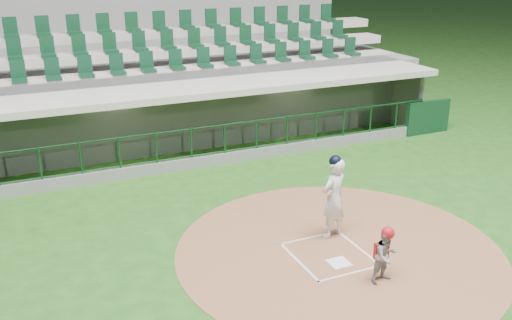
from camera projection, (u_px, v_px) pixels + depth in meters
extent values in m
plane|color=#1F4E16|center=(322.00, 249.00, 12.64)|extent=(120.00, 120.00, 0.00)
cylinder|color=brown|center=(338.00, 250.00, 12.58)|extent=(7.20, 7.20, 0.01)
cube|color=white|center=(339.00, 263.00, 12.03)|extent=(0.43, 0.43, 0.02)
cube|color=white|center=(299.00, 262.00, 12.09)|extent=(0.05, 1.80, 0.01)
cube|color=white|center=(358.00, 248.00, 12.66)|extent=(0.05, 1.80, 0.01)
cube|color=silver|center=(310.00, 238.00, 13.10)|extent=(1.55, 0.05, 0.01)
cube|color=silver|center=(351.00, 273.00, 11.65)|extent=(1.55, 0.05, 0.01)
cube|color=slate|center=(209.00, 164.00, 19.26)|extent=(15.00, 3.00, 0.10)
cube|color=slate|center=(193.00, 112.00, 20.14)|extent=(15.00, 0.20, 2.70)
cube|color=#A6A193|center=(193.00, 106.00, 19.96)|extent=(13.50, 0.04, 0.90)
cube|color=slate|center=(394.00, 101.00, 21.65)|extent=(0.20, 3.00, 2.70)
cube|color=#A8A398|center=(209.00, 82.00, 18.06)|extent=(15.40, 3.50, 0.20)
cube|color=slate|center=(225.00, 159.00, 17.69)|extent=(15.00, 0.15, 0.40)
cube|color=black|center=(224.00, 110.00, 17.14)|extent=(15.00, 0.01, 0.95)
cube|color=brown|center=(199.00, 147.00, 20.06)|extent=(12.75, 0.40, 0.45)
cube|color=white|center=(112.00, 94.00, 17.17)|extent=(1.30, 0.35, 0.04)
cube|color=white|center=(289.00, 77.00, 19.47)|extent=(1.30, 0.35, 0.04)
cube|color=black|center=(428.00, 117.00, 20.48)|extent=(1.80, 0.18, 1.20)
imported|color=#A81812|center=(16.00, 154.00, 17.58)|extent=(1.23, 0.96, 1.67)
imported|color=#A61113|center=(170.00, 137.00, 18.96)|extent=(1.10, 0.64, 1.77)
imported|color=#AA1F12|center=(263.00, 124.00, 20.44)|extent=(0.92, 0.65, 1.78)
imported|color=#9C1010|center=(330.00, 119.00, 21.53)|extent=(1.48, 0.75, 1.52)
cube|color=slate|center=(179.00, 94.00, 21.46)|extent=(17.00, 6.50, 2.50)
cube|color=#A9A298|center=(190.00, 71.00, 19.77)|extent=(16.60, 0.95, 0.30)
cube|color=#A39C93|center=(181.00, 51.00, 20.40)|extent=(16.60, 0.95, 0.30)
cube|color=gray|center=(173.00, 32.00, 21.02)|extent=(16.60, 0.95, 0.30)
cube|color=slate|center=(154.00, 45.00, 23.85)|extent=(17.00, 0.25, 5.05)
imported|color=white|center=(334.00, 198.00, 12.89)|extent=(0.80, 0.66, 1.89)
sphere|color=black|center=(335.00, 161.00, 12.59)|extent=(0.28, 0.28, 0.28)
cylinder|color=tan|center=(330.00, 192.00, 12.48)|extent=(0.58, 0.79, 0.39)
imported|color=gray|center=(386.00, 256.00, 11.21)|extent=(0.59, 0.48, 1.12)
sphere|color=#B51320|center=(388.00, 233.00, 11.03)|extent=(0.26, 0.26, 0.26)
cube|color=#A41411|center=(382.00, 250.00, 11.32)|extent=(0.32, 0.10, 0.35)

